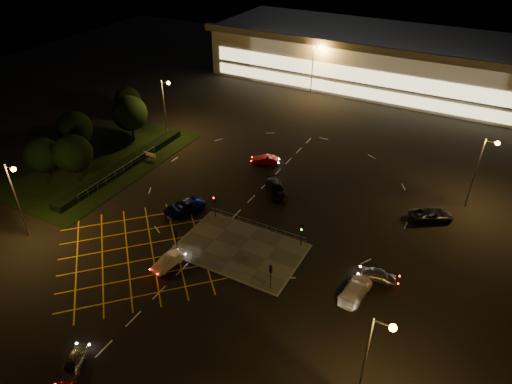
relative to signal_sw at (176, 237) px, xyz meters
The scene contains 27 objects.
ground 7.58m from the signal_sw, 56.28° to the left, with size 180.00×180.00×0.00m, color black.
pedestrian_island 7.57m from the signal_sw, 33.65° to the left, with size 14.00×9.00×0.12m, color #4C4944.
grass_verge 26.93m from the signal_sw, 153.45° to the left, with size 18.00×30.00×0.08m, color black.
hedge 22.55m from the signal_sw, 147.74° to the left, with size 2.00×26.00×1.00m, color black.
supermarket 68.13m from the signal_sw, 86.63° to the left, with size 72.00×26.50×10.50m.
streetlight_sw 19.03m from the signal_sw, 161.12° to the right, with size 1.78×0.56×10.03m.
streetlight_se 26.05m from the signal_sw, 18.14° to the right, with size 1.78×0.56×10.03m.
streetlight_nw 31.24m from the signal_sw, 129.19° to the left, with size 1.78×0.56×10.03m.
streetlight_ne 38.75m from the signal_sw, 42.43° to the left, with size 1.78×0.56×10.03m.
streetlight_far_left 54.44m from the signal_sw, 95.88° to the left, with size 1.78×0.56×10.03m.
signal_sw is the anchor object (origin of this frame).
signal_se 12.00m from the signal_sw, ahead, with size 0.28×0.30×3.15m.
signal_nw 7.99m from the signal_sw, 90.00° to the left, with size 0.28×0.30×3.15m.
signal_ne 14.41m from the signal_sw, 33.65° to the left, with size 0.28×0.30×3.15m.
tree_a 26.38m from the signal_sw, behind, with size 5.04×5.04×6.86m.
tree_b 30.55m from the signal_sw, 156.81° to the left, with size 5.40×5.40×7.35m.
tree_c 31.34m from the signal_sw, 140.20° to the left, with size 5.76×5.76×7.84m.
tree_d 39.73m from the signal_sw, 139.09° to the left, with size 4.68×4.68×6.37m.
tree_e 22.92m from the signal_sw, 164.76° to the left, with size 5.40×5.40×7.35m.
car_near_silver 16.92m from the signal_sw, 85.78° to the right, with size 1.46×3.62×1.23m, color #9D9FA3.
car_queue_white 2.86m from the signal_sw, 80.91° to the right, with size 1.40×4.02×1.33m, color silver.
car_left_blue 8.49m from the signal_sw, 120.80° to the left, with size 2.52×5.46×1.52m, color #0E1255.
car_far_dkgrey 17.42m from the signal_sw, 75.55° to the left, with size 2.16×5.32×1.55m, color black.
car_right_silver 22.71m from the signal_sw, 17.48° to the left, with size 1.54×3.82×1.30m, color #A5A6AC.
car_circ_red 23.58m from the signal_sw, 92.04° to the left, with size 1.44×4.13×1.36m, color maroon.
car_east_grey 32.05m from the signal_sw, 40.11° to the left, with size 2.53×5.49×1.53m, color black.
car_approach_white 20.46m from the signal_sw, ahead, with size 2.16×5.31×1.54m, color silver.
Camera 1 is at (23.17, -37.20, 34.86)m, focal length 32.00 mm.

